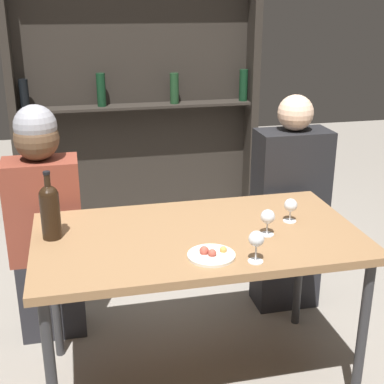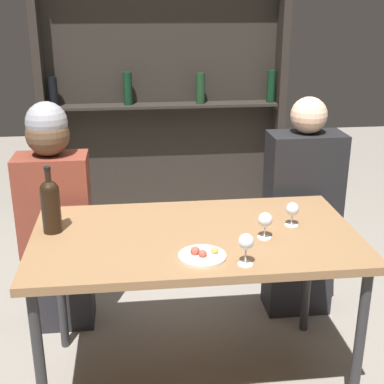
{
  "view_description": "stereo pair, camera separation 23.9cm",
  "coord_description": "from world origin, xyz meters",
  "px_view_note": "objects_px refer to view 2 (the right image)",
  "views": [
    {
      "loc": [
        -0.49,
        -2.07,
        1.74
      ],
      "look_at": [
        0.0,
        0.12,
        0.92
      ],
      "focal_mm": 50.0,
      "sensor_mm": 36.0,
      "label": 1
    },
    {
      "loc": [
        -0.26,
        -2.11,
        1.74
      ],
      "look_at": [
        0.0,
        0.12,
        0.92
      ],
      "focal_mm": 50.0,
      "sensor_mm": 36.0,
      "label": 2
    }
  ],
  "objects_px": {
    "food_plate_0": "(202,255)",
    "wine_glass_1": "(265,221)",
    "wine_glass_0": "(246,243)",
    "seated_person_left": "(56,220)",
    "wine_bottle": "(51,204)",
    "wine_glass_2": "(292,210)",
    "seated_person_right": "(301,215)"
  },
  "relations": [
    {
      "from": "seated_person_left",
      "to": "seated_person_right",
      "type": "relative_size",
      "value": 1.0
    },
    {
      "from": "wine_glass_1",
      "to": "seated_person_left",
      "type": "distance_m",
      "value": 1.18
    },
    {
      "from": "wine_glass_0",
      "to": "seated_person_left",
      "type": "height_order",
      "value": "seated_person_left"
    },
    {
      "from": "wine_glass_0",
      "to": "seated_person_right",
      "type": "distance_m",
      "value": 1.04
    },
    {
      "from": "wine_bottle",
      "to": "wine_glass_2",
      "type": "bearing_deg",
      "value": -3.2
    },
    {
      "from": "wine_glass_2",
      "to": "food_plate_0",
      "type": "height_order",
      "value": "wine_glass_2"
    },
    {
      "from": "food_plate_0",
      "to": "wine_glass_1",
      "type": "bearing_deg",
      "value": 27.19
    },
    {
      "from": "wine_glass_2",
      "to": "seated_person_left",
      "type": "xyz_separation_m",
      "value": [
        -1.12,
        0.53,
        -0.21
      ]
    },
    {
      "from": "wine_bottle",
      "to": "seated_person_left",
      "type": "bearing_deg",
      "value": 96.98
    },
    {
      "from": "wine_glass_1",
      "to": "wine_bottle",
      "type": "bearing_deg",
      "value": 169.07
    },
    {
      "from": "seated_person_left",
      "to": "wine_glass_0",
      "type": "bearing_deg",
      "value": -46.23
    },
    {
      "from": "wine_glass_1",
      "to": "food_plate_0",
      "type": "bearing_deg",
      "value": -152.81
    },
    {
      "from": "wine_glass_0",
      "to": "wine_glass_1",
      "type": "relative_size",
      "value": 1.11
    },
    {
      "from": "wine_glass_0",
      "to": "seated_person_left",
      "type": "distance_m",
      "value": 1.23
    },
    {
      "from": "wine_glass_0",
      "to": "seated_person_right",
      "type": "relative_size",
      "value": 0.1
    },
    {
      "from": "wine_glass_1",
      "to": "seated_person_right",
      "type": "height_order",
      "value": "seated_person_right"
    },
    {
      "from": "wine_glass_1",
      "to": "wine_glass_2",
      "type": "xyz_separation_m",
      "value": [
        0.15,
        0.12,
        -0.01
      ]
    },
    {
      "from": "wine_bottle",
      "to": "wine_glass_0",
      "type": "relative_size",
      "value": 2.29
    },
    {
      "from": "wine_glass_0",
      "to": "food_plate_0",
      "type": "xyz_separation_m",
      "value": [
        -0.16,
        0.08,
        -0.08
      ]
    },
    {
      "from": "wine_bottle",
      "to": "wine_glass_0",
      "type": "height_order",
      "value": "wine_bottle"
    },
    {
      "from": "wine_bottle",
      "to": "wine_glass_2",
      "type": "xyz_separation_m",
      "value": [
        1.06,
        -0.06,
        -0.06
      ]
    },
    {
      "from": "wine_glass_1",
      "to": "seated_person_right",
      "type": "relative_size",
      "value": 0.09
    },
    {
      "from": "wine_glass_2",
      "to": "seated_person_right",
      "type": "relative_size",
      "value": 0.09
    },
    {
      "from": "seated_person_left",
      "to": "seated_person_right",
      "type": "bearing_deg",
      "value": 0.0
    },
    {
      "from": "seated_person_right",
      "to": "wine_glass_2",
      "type": "bearing_deg",
      "value": -113.23
    },
    {
      "from": "wine_bottle",
      "to": "wine_glass_0",
      "type": "bearing_deg",
      "value": -27.46
    },
    {
      "from": "wine_glass_1",
      "to": "food_plate_0",
      "type": "distance_m",
      "value": 0.33
    },
    {
      "from": "wine_bottle",
      "to": "food_plate_0",
      "type": "distance_m",
      "value": 0.71
    },
    {
      "from": "wine_glass_1",
      "to": "food_plate_0",
      "type": "height_order",
      "value": "wine_glass_1"
    },
    {
      "from": "wine_glass_1",
      "to": "food_plate_0",
      "type": "xyz_separation_m",
      "value": [
        -0.29,
        -0.15,
        -0.07
      ]
    },
    {
      "from": "seated_person_right",
      "to": "wine_bottle",
      "type": "bearing_deg",
      "value": -160.08
    },
    {
      "from": "wine_glass_2",
      "to": "seated_person_left",
      "type": "relative_size",
      "value": 0.09
    }
  ]
}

